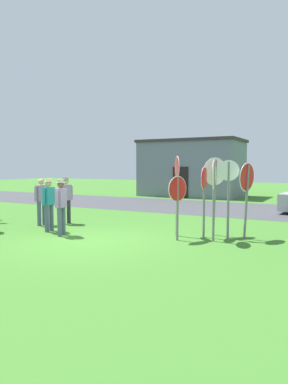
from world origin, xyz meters
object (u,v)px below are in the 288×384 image
Objects in this scene: stop_sign_leaning_left at (178,197)px; person_on_left at (61,204)px; stop_sign_center_cluster at (177,182)px; stop_sign_rear_right at (247,187)px; stop_sign_tallest at (214,185)px; stop_sign_low_front at (228,187)px; person_near_signs at (41,199)px; person_with_sunhat at (49,202)px; stop_sign_rear_left at (215,182)px; person_in_teal at (66,197)px; stop_sign_nearest at (204,190)px.

person_on_left is (-3.42, -1.08, -0.28)m from stop_sign_leaning_left.
stop_sign_center_cluster is 2.06m from stop_sign_rear_right.
person_on_left is at bearing -161.68° from stop_sign_tallest.
stop_sign_center_cluster reaches higher than stop_sign_low_front.
stop_sign_leaning_left is at bearing -64.68° from stop_sign_center_cluster.
person_near_signs is 2.26m from person_on_left.
stop_sign_leaning_left is at bearing 9.68° from person_with_sunhat.
person_in_teal is at bearing -174.73° from stop_sign_rear_left.
person_in_teal is at bearing -176.54° from stop_sign_rear_right.
stop_sign_tallest is 6.36m from person_near_signs.
stop_sign_rear_left is (-0.26, 0.90, 0.05)m from stop_sign_tallest.
stop_sign_center_cluster is 1.41× the size of person_on_left.
stop_sign_center_cluster is at bearing -167.90° from stop_sign_low_front.
stop_sign_nearest reaches higher than person_on_left.
person_in_teal is (-1.41, 1.84, 0.00)m from person_on_left.
stop_sign_tallest is at bearing -133.60° from stop_sign_rear_right.
stop_sign_tallest reaches higher than stop_sign_rear_right.
stop_sign_rear_right reaches higher than stop_sign_nearest.
person_near_signs is at bearing 149.77° from person_on_left.
person_on_left is at bearing -162.50° from stop_sign_leaning_left.
stop_sign_leaning_left is 1.08× the size of person_on_left.
stop_sign_leaning_left is (-0.95, -0.37, -0.35)m from stop_sign_tallest.
stop_sign_rear_left reaches higher than person_near_signs.
stop_sign_rear_right is 1.30× the size of person_in_teal.
stop_sign_nearest is 1.23× the size of person_in_teal.
person_in_teal is at bearing 127.46° from person_on_left.
stop_sign_low_front is 0.95× the size of stop_sign_center_cluster.
stop_sign_rear_right is 6.27m from person_with_sunhat.
stop_sign_nearest is at bearing 0.35° from person_in_teal.
person_with_sunhat is 1.03× the size of person_near_signs.
stop_sign_low_front is at bearing -33.92° from stop_sign_rear_left.
person_near_signs is 0.97× the size of person_in_teal.
stop_sign_center_cluster is 1.45× the size of person_near_signs.
stop_sign_low_front is 1.03× the size of stop_sign_rear_right.
person_with_sunhat is at bearing -162.49° from stop_sign_rear_right.
person_with_sunhat is (-4.26, -0.73, -0.28)m from stop_sign_leaning_left.
stop_sign_nearest is 4.39m from person_on_left.
stop_sign_rear_right is 0.93× the size of stop_sign_rear_left.
stop_sign_low_front reaches higher than stop_sign_nearest.
stop_sign_nearest is 0.88× the size of stop_sign_rear_left.
stop_sign_rear_right is at bearing 17.51° from person_with_sunhat.
person_with_sunhat is at bearing -168.12° from stop_sign_tallest.
stop_sign_tallest reaches higher than person_in_teal.
stop_sign_low_front reaches higher than person_near_signs.
stop_sign_center_cluster is at bearing -2.14° from person_in_teal.
stop_sign_leaning_left is 0.77× the size of stop_sign_rear_left.
person_near_signs is (-7.06, -1.09, -0.60)m from stop_sign_rear_right.
person_near_signs is at bearing -172.92° from stop_sign_nearest.
stop_sign_center_cluster reaches higher than stop_sign_rear_left.
person_with_sunhat is (-5.48, -1.64, -0.55)m from stop_sign_low_front.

